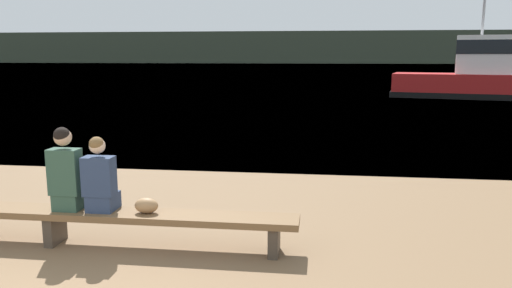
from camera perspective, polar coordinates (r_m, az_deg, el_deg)
water_surface at (r=129.85m, az=6.30°, el=9.12°), size 240.00×240.00×0.00m
far_shoreline at (r=137.70m, az=6.40°, el=10.91°), size 600.00×12.00×8.29m
bench_main at (r=6.88m, az=-22.07°, el=-7.55°), size 6.21×0.45×0.45m
person_left at (r=6.64m, az=-20.89°, el=-3.10°), size 0.38×0.38×1.06m
person_right at (r=6.47m, az=-17.40°, el=-3.86°), size 0.38×0.37×0.95m
shopping_bag at (r=6.32m, az=-12.42°, el=-6.89°), size 0.30×0.18×0.19m
tugboat_red at (r=30.11m, az=24.06°, el=6.85°), size 9.27×4.77×5.76m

